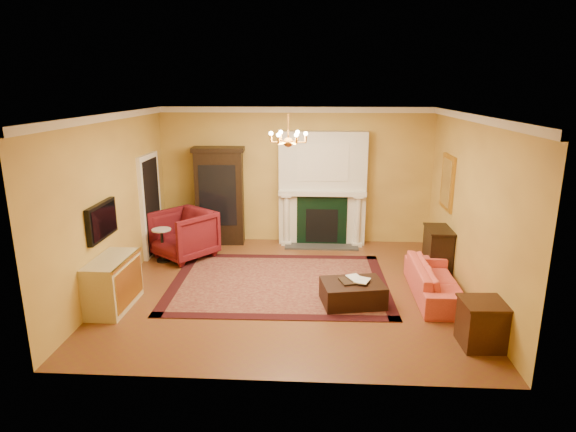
# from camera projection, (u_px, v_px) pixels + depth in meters

# --- Properties ---
(floor) EXTENTS (6.00, 5.50, 0.02)m
(floor) POSITION_uv_depth(u_px,v_px,m) (288.00, 289.00, 8.43)
(floor) COLOR brown
(floor) RESTS_ON ground
(ceiling) EXTENTS (6.00, 5.50, 0.02)m
(ceiling) POSITION_uv_depth(u_px,v_px,m) (288.00, 113.00, 7.65)
(ceiling) COLOR white
(ceiling) RESTS_ON wall_back
(wall_back) EXTENTS (6.00, 0.02, 3.00)m
(wall_back) POSITION_uv_depth(u_px,v_px,m) (295.00, 176.00, 10.70)
(wall_back) COLOR #DBB74E
(wall_back) RESTS_ON floor
(wall_front) EXTENTS (6.00, 0.02, 3.00)m
(wall_front) POSITION_uv_depth(u_px,v_px,m) (274.00, 264.00, 5.38)
(wall_front) COLOR #DBB74E
(wall_front) RESTS_ON floor
(wall_left) EXTENTS (0.02, 5.50, 3.00)m
(wall_left) POSITION_uv_depth(u_px,v_px,m) (113.00, 203.00, 8.21)
(wall_left) COLOR #DBB74E
(wall_left) RESTS_ON floor
(wall_right) EXTENTS (0.02, 5.50, 3.00)m
(wall_right) POSITION_uv_depth(u_px,v_px,m) (472.00, 208.00, 7.87)
(wall_right) COLOR #DBB74E
(wall_right) RESTS_ON floor
(fireplace) EXTENTS (1.90, 0.70, 2.50)m
(fireplace) POSITION_uv_depth(u_px,v_px,m) (322.00, 191.00, 10.56)
(fireplace) COLOR silver
(fireplace) RESTS_ON wall_back
(crown_molding) EXTENTS (6.00, 5.50, 0.12)m
(crown_molding) POSITION_uv_depth(u_px,v_px,m) (291.00, 114.00, 8.59)
(crown_molding) COLOR white
(crown_molding) RESTS_ON ceiling
(doorway) EXTENTS (0.08, 1.05, 2.10)m
(doorway) POSITION_uv_depth(u_px,v_px,m) (151.00, 205.00, 9.96)
(doorway) COLOR white
(doorway) RESTS_ON wall_left
(tv_panel) EXTENTS (0.09, 0.95, 0.58)m
(tv_panel) POSITION_uv_depth(u_px,v_px,m) (102.00, 221.00, 7.67)
(tv_panel) COLOR black
(tv_panel) RESTS_ON wall_left
(gilt_mirror) EXTENTS (0.06, 0.76, 1.05)m
(gilt_mirror) POSITION_uv_depth(u_px,v_px,m) (447.00, 182.00, 9.18)
(gilt_mirror) COLOR gold
(gilt_mirror) RESTS_ON wall_right
(chandelier) EXTENTS (0.63, 0.55, 0.53)m
(chandelier) POSITION_uv_depth(u_px,v_px,m) (288.00, 139.00, 7.75)
(chandelier) COLOR gold
(chandelier) RESTS_ON ceiling
(oriental_rug) EXTENTS (3.92, 2.98, 0.02)m
(oriental_rug) POSITION_uv_depth(u_px,v_px,m) (279.00, 282.00, 8.66)
(oriental_rug) COLOR #430E12
(oriental_rug) RESTS_ON floor
(china_cabinet) EXTENTS (1.06, 0.55, 2.06)m
(china_cabinet) POSITION_uv_depth(u_px,v_px,m) (220.00, 198.00, 10.66)
(china_cabinet) COLOR black
(china_cabinet) RESTS_ON floor
(wingback_armchair) EXTENTS (1.44, 1.43, 1.09)m
(wingback_armchair) POSITION_uv_depth(u_px,v_px,m) (184.00, 232.00, 9.82)
(wingback_armchair) COLOR maroon
(wingback_armchair) RESTS_ON floor
(pedestal_table) EXTENTS (0.38, 0.38, 0.68)m
(pedestal_table) POSITION_uv_depth(u_px,v_px,m) (162.00, 243.00, 9.63)
(pedestal_table) COLOR black
(pedestal_table) RESTS_ON floor
(commode) EXTENTS (0.54, 1.11, 0.83)m
(commode) POSITION_uv_depth(u_px,v_px,m) (113.00, 283.00, 7.60)
(commode) COLOR #C6BB91
(commode) RESTS_ON floor
(coral_sofa) EXTENTS (0.58, 1.92, 0.75)m
(coral_sofa) POSITION_uv_depth(u_px,v_px,m) (437.00, 275.00, 8.02)
(coral_sofa) COLOR #E64C49
(coral_sofa) RESTS_ON floor
(end_table) EXTENTS (0.56, 0.56, 0.62)m
(end_table) POSITION_uv_depth(u_px,v_px,m) (482.00, 325.00, 6.49)
(end_table) COLOR #321B0D
(end_table) RESTS_ON floor
(console_table) EXTENTS (0.44, 0.75, 0.82)m
(console_table) POSITION_uv_depth(u_px,v_px,m) (438.00, 251.00, 9.11)
(console_table) COLOR black
(console_table) RESTS_ON floor
(leather_ottoman) EXTENTS (1.08, 0.87, 0.36)m
(leather_ottoman) POSITION_uv_depth(u_px,v_px,m) (353.00, 293.00, 7.77)
(leather_ottoman) COLOR black
(leather_ottoman) RESTS_ON oriental_rug
(ottoman_tray) EXTENTS (0.49, 0.43, 0.03)m
(ottoman_tray) POSITION_uv_depth(u_px,v_px,m) (353.00, 281.00, 7.76)
(ottoman_tray) COLOR black
(ottoman_tray) RESTS_ON leather_ottoman
(book_a) EXTENTS (0.20, 0.11, 0.27)m
(book_a) POSITION_uv_depth(u_px,v_px,m) (349.00, 271.00, 7.74)
(book_a) COLOR gray
(book_a) RESTS_ON ottoman_tray
(book_b) EXTENTS (0.20, 0.10, 0.28)m
(book_b) POSITION_uv_depth(u_px,v_px,m) (356.00, 272.00, 7.71)
(book_b) COLOR gray
(book_b) RESTS_ON ottoman_tray
(topiary_left) EXTENTS (0.15, 0.15, 0.41)m
(topiary_left) POSITION_uv_depth(u_px,v_px,m) (286.00, 180.00, 10.50)
(topiary_left) COLOR gray
(topiary_left) RESTS_ON fireplace
(topiary_right) EXTENTS (0.16, 0.16, 0.44)m
(topiary_right) POSITION_uv_depth(u_px,v_px,m) (346.00, 179.00, 10.42)
(topiary_right) COLOR gray
(topiary_right) RESTS_ON fireplace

